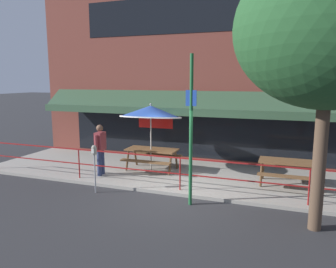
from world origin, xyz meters
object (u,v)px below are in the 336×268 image
at_px(picnic_table_left, 152,153).
at_px(street_sign_pole, 191,130).
at_px(pedestrian_walking, 100,147).
at_px(patio_umbrella_left, 151,112).
at_px(parking_meter_near, 94,154).
at_px(picnic_table_centre, 290,166).

relative_size(picnic_table_left, street_sign_pole, 0.46).
xyz_separation_m(pedestrian_walking, street_sign_pole, (3.49, -1.28, 0.96)).
distance_m(patio_umbrella_left, parking_meter_near, 2.73).
relative_size(picnic_table_centre, street_sign_pole, 0.46).
bearing_deg(picnic_table_centre, parking_meter_near, -156.54).
bearing_deg(picnic_table_centre, picnic_table_left, 177.79).
xyz_separation_m(picnic_table_centre, patio_umbrella_left, (-4.58, 0.10, 1.47)).
height_order(picnic_table_left, picnic_table_centre, same).
xyz_separation_m(picnic_table_centre, pedestrian_walking, (-5.95, -0.97, 0.35)).
relative_size(pedestrian_walking, parking_meter_near, 1.20).
distance_m(picnic_table_centre, pedestrian_walking, 6.04).
bearing_deg(pedestrian_walking, picnic_table_left, 39.93).
height_order(picnic_table_centre, street_sign_pole, street_sign_pole).
bearing_deg(picnic_table_centre, pedestrian_walking, -170.71).
relative_size(parking_meter_near, street_sign_pole, 0.36).
bearing_deg(street_sign_pole, picnic_table_centre, 42.54).
bearing_deg(pedestrian_walking, parking_meter_near, -65.04).
xyz_separation_m(pedestrian_walking, parking_meter_near, (0.62, -1.34, 0.09)).
height_order(patio_umbrella_left, pedestrian_walking, patio_umbrella_left).
relative_size(patio_umbrella_left, street_sign_pole, 0.61).
distance_m(picnic_table_left, parking_meter_near, 2.64).
height_order(patio_umbrella_left, street_sign_pole, street_sign_pole).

